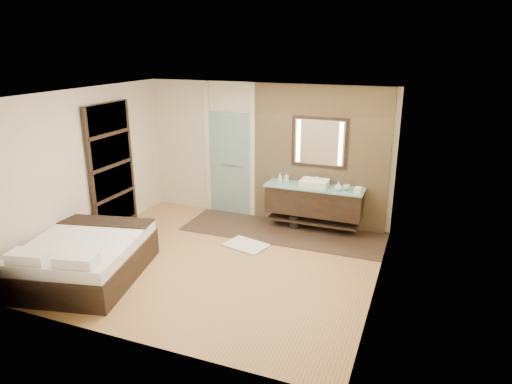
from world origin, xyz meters
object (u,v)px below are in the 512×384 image
at_px(vanity, 314,201).
at_px(mirror_unit, 319,142).
at_px(bed, 85,258).
at_px(waste_bin, 294,222).

relative_size(vanity, mirror_unit, 1.75).
height_order(bed, waste_bin, bed).
bearing_deg(waste_bin, mirror_unit, 40.97).
xyz_separation_m(bed, waste_bin, (2.40, 3.01, -0.18)).
bearing_deg(waste_bin, bed, -128.54).
bearing_deg(vanity, mirror_unit, 90.00).
distance_m(vanity, bed, 4.13).
height_order(mirror_unit, bed, mirror_unit).
relative_size(bed, waste_bin, 8.54).
height_order(mirror_unit, waste_bin, mirror_unit).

